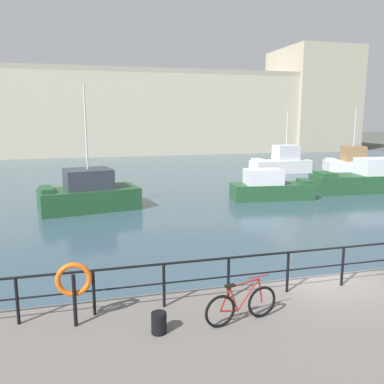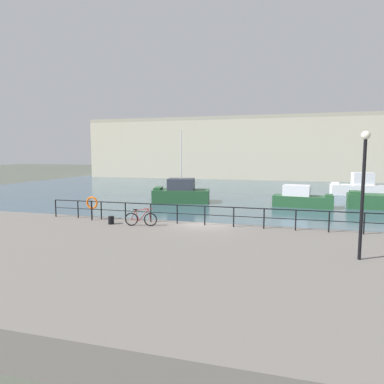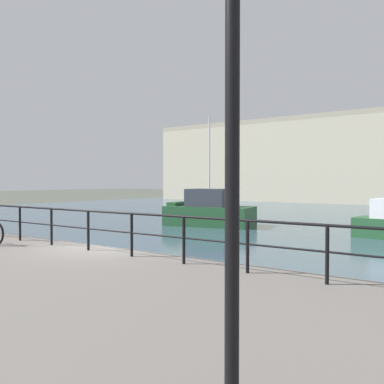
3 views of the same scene
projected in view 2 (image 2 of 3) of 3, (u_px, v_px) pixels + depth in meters
ground_plane at (206, 241)px, 19.88m from camera, size 240.00×240.00×0.00m
water_basin at (256, 189)px, 48.76m from camera, size 80.00×60.00×0.01m
quay_promenade at (167, 268)px, 13.61m from camera, size 56.00×13.00×1.09m
harbor_building at (299, 147)px, 68.03m from camera, size 72.95×13.10×16.44m
moored_harbor_tender at (302, 198)px, 32.63m from camera, size 5.59×2.53×2.03m
moored_white_yacht at (358, 187)px, 41.92m from camera, size 6.09×2.34×6.03m
moored_green_narrowboat at (181, 193)px, 35.65m from camera, size 6.08×3.71×7.27m
quay_railing at (219, 213)px, 18.72m from camera, size 20.69×0.07×1.08m
parked_bicycle at (141, 219)px, 18.78m from camera, size 1.75×0.37×0.98m
mooring_bollard at (111, 220)px, 19.29m from camera, size 0.32×0.32×0.44m
life_ring_stand at (92, 204)px, 20.41m from camera, size 0.75×0.16×1.40m
quay_lamp_post at (363, 179)px, 12.53m from camera, size 0.32×0.32×4.71m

